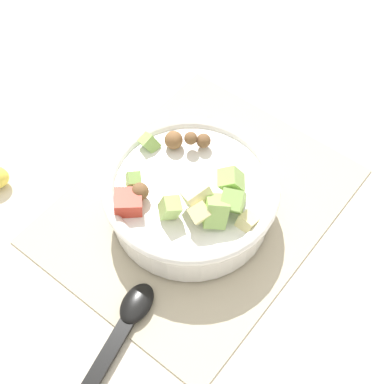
{
  "coord_description": "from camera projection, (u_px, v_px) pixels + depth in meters",
  "views": [
    {
      "loc": [
        -0.34,
        -0.26,
        0.66
      ],
      "look_at": [
        -0.02,
        -0.0,
        0.05
      ],
      "focal_mm": 53.3,
      "sensor_mm": 36.0,
      "label": 1
    }
  ],
  "objects": [
    {
      "name": "salad_bowl",
      "position": [
        192.0,
        196.0,
        0.74
      ],
      "size": [
        0.23,
        0.23,
        0.11
      ],
      "color": "white",
      "rests_on": "placemat"
    },
    {
      "name": "serving_spoon",
      "position": [
        118.0,
        336.0,
        0.67
      ],
      "size": [
        0.22,
        0.07,
        0.01
      ],
      "color": "black",
      "rests_on": "placemat"
    },
    {
      "name": "ground_plane",
      "position": [
        199.0,
        206.0,
        0.78
      ],
      "size": [
        2.4,
        2.4,
        0.0
      ],
      "primitive_type": "plane",
      "color": "silver"
    },
    {
      "name": "placemat",
      "position": [
        199.0,
        204.0,
        0.78
      ],
      "size": [
        0.4,
        0.32,
        0.01
      ],
      "primitive_type": "cube",
      "color": "#BCB299",
      "rests_on": "ground_plane"
    }
  ]
}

